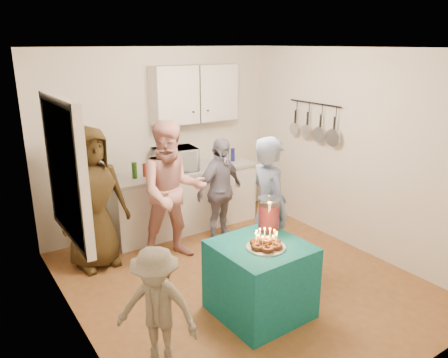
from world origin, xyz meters
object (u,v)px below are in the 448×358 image
counter (184,201)px  punch_jar (269,215)px  woman_back_center (173,192)px  child_near_left (157,309)px  man_birthday (269,210)px  microwave (175,159)px  woman_back_right (220,191)px  party_table (260,279)px  woman_back_left (92,199)px

counter → punch_jar: (-0.12, -2.07, 0.50)m
woman_back_center → child_near_left: (-1.03, -1.69, -0.33)m
punch_jar → man_birthday: bearing=49.5°
punch_jar → woman_back_center: (-0.45, 1.31, -0.04)m
microwave → woman_back_right: (0.33, -0.65, -0.35)m
counter → woman_back_center: woman_back_center is taller
punch_jar → woman_back_center: size_ratio=0.19×
party_table → woman_back_center: 1.65m
counter → microwave: 0.66m
man_birthday → woman_back_right: bearing=7.0°
party_table → woman_back_right: (0.61, 1.66, 0.35)m
child_near_left → counter: bearing=105.2°
punch_jar → man_birthday: 0.38m
counter → woman_back_right: bearing=-72.7°
microwave → woman_back_left: bearing=-156.7°
man_birthday → woman_back_left: (-1.58, 1.39, 0.03)m
woman_back_left → microwave: bearing=10.5°
woman_back_right → child_near_left: (-1.80, -1.79, -0.18)m
microwave → child_near_left: size_ratio=0.54×
counter → punch_jar: 2.13m
punch_jar → woman_back_left: (-1.34, 1.67, -0.05)m
counter → woman_back_center: bearing=-126.9°
microwave → man_birthday: 1.82m
counter → party_table: counter is taller
punch_jar → woman_back_left: woman_back_left is taller
punch_jar → party_table: bearing=-139.9°
man_birthday → counter: bearing=14.9°
party_table → woman_back_center: woman_back_center is taller
man_birthday → party_table: bearing=145.7°
punch_jar → man_birthday: size_ratio=0.20×
party_table → child_near_left: 1.21m
party_table → child_near_left: bearing=-173.7°
party_table → woman_back_left: 2.24m
counter → woman_back_left: size_ratio=1.26×
man_birthday → woman_back_center: bearing=44.5°
woman_back_center → child_near_left: 2.01m
counter → child_near_left: 2.92m
party_table → punch_jar: bearing=40.1°
counter → man_birthday: man_birthday is taller
woman_back_right → party_table: bearing=-126.7°
punch_jar → woman_back_left: 2.14m
counter → man_birthday: size_ratio=1.30×
woman_back_center → woman_back_right: bearing=22.7°
woman_back_left → counter: bearing=9.1°
microwave → woman_back_right: woman_back_right is taller
woman_back_center → counter: bearing=68.3°
counter → woman_back_left: woman_back_left is taller
woman_back_left → woman_back_right: size_ratio=1.20×
microwave → child_near_left: (-1.47, -2.44, -0.52)m
microwave → woman_back_right: size_ratio=0.41×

